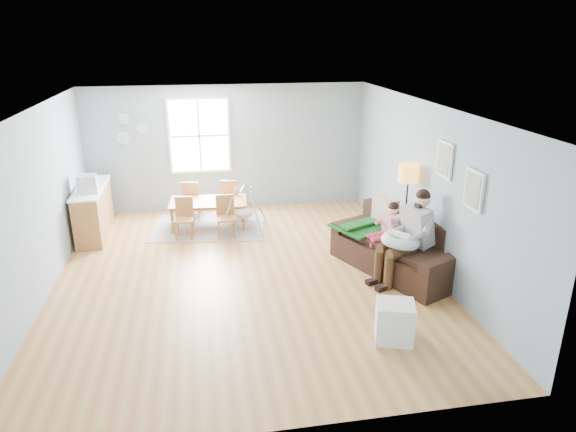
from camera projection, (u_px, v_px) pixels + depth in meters
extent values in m
cube|color=#AF6F3E|center=(246.00, 277.00, 8.37)|extent=(8.40, 9.40, 0.08)
cube|color=silver|center=(240.00, 87.00, 7.33)|extent=(8.40, 9.40, 0.60)
cube|color=#809AA7|center=(225.00, 138.00, 12.21)|extent=(8.40, 0.08, 3.90)
cube|color=#809AA7|center=(305.00, 396.00, 3.58)|extent=(8.40, 0.08, 3.90)
cube|color=#809AA7|center=(491.00, 183.00, 8.58)|extent=(0.08, 9.40, 3.90)
cube|color=white|center=(199.00, 136.00, 10.91)|extent=(1.32, 0.06, 1.62)
cube|color=white|center=(199.00, 136.00, 10.88)|extent=(1.20, 0.02, 1.50)
cube|color=white|center=(199.00, 136.00, 10.87)|extent=(1.20, 0.03, 0.04)
cube|color=white|center=(199.00, 136.00, 10.87)|extent=(0.04, 0.03, 1.50)
cube|color=white|center=(474.00, 190.00, 6.86)|extent=(0.04, 0.44, 0.54)
cube|color=slate|center=(472.00, 190.00, 6.85)|extent=(0.01, 0.36, 0.46)
cube|color=white|center=(445.00, 160.00, 7.62)|extent=(0.04, 0.44, 0.54)
cube|color=slate|center=(443.00, 160.00, 7.62)|extent=(0.01, 0.36, 0.46)
cylinder|color=#8FA2AB|center=(124.00, 119.00, 10.53)|extent=(0.24, 0.02, 0.24)
cylinder|color=#8FA2AB|center=(143.00, 128.00, 10.65)|extent=(0.26, 0.02, 0.26)
cylinder|color=#8FA2AB|center=(124.00, 138.00, 10.65)|extent=(0.28, 0.02, 0.28)
cube|color=black|center=(395.00, 258.00, 8.45)|extent=(1.77, 2.40, 0.44)
cube|color=black|center=(413.00, 228.00, 8.49)|extent=(1.10, 2.10, 0.45)
cube|color=black|center=(445.00, 263.00, 7.57)|extent=(0.95, 0.58, 0.17)
cube|color=black|center=(355.00, 223.00, 9.12)|extent=(0.95, 0.58, 0.17)
cube|color=#135516|center=(365.00, 226.00, 8.89)|extent=(1.26, 1.17, 0.04)
cube|color=#BBA68F|center=(385.00, 212.00, 8.86)|extent=(0.35, 0.53, 0.52)
cube|color=#9C9C9F|center=(417.00, 226.00, 8.03)|extent=(0.52, 0.58, 0.65)
sphere|color=#EDA991|center=(423.00, 199.00, 7.91)|extent=(0.24, 0.24, 0.24)
sphere|color=black|center=(423.00, 196.00, 7.89)|extent=(0.23, 0.23, 0.23)
cylinder|color=#3B2A15|center=(402.00, 252.00, 7.85)|extent=(0.53, 0.33, 0.17)
cylinder|color=#3B2A15|center=(392.00, 246.00, 8.04)|extent=(0.53, 0.33, 0.17)
cylinder|color=#3B2A15|center=(389.00, 272.00, 7.84)|extent=(0.14, 0.14, 0.55)
cylinder|color=#3B2A15|center=(379.00, 267.00, 8.03)|extent=(0.14, 0.14, 0.55)
cube|color=black|center=(383.00, 287.00, 7.88)|extent=(0.28, 0.19, 0.08)
cube|color=black|center=(374.00, 281.00, 8.07)|extent=(0.28, 0.19, 0.08)
torus|color=#CBE2FF|center=(400.00, 241.00, 7.91)|extent=(0.80, 0.79, 0.25)
cylinder|color=white|center=(401.00, 236.00, 7.89)|extent=(0.30, 0.33, 0.14)
sphere|color=#EDA991|center=(392.00, 232.00, 8.01)|extent=(0.12, 0.12, 0.12)
cube|color=silver|center=(391.00, 225.00, 8.45)|extent=(0.31, 0.34, 0.39)
sphere|color=#EDA991|center=(393.00, 209.00, 8.38)|extent=(0.18, 0.18, 0.18)
sphere|color=black|center=(394.00, 207.00, 8.37)|extent=(0.18, 0.18, 0.18)
cylinder|color=#D43359|center=(380.00, 239.00, 8.34)|extent=(0.34, 0.19, 0.10)
cylinder|color=#D43359|center=(375.00, 236.00, 8.47)|extent=(0.34, 0.19, 0.10)
cylinder|color=#D43359|center=(372.00, 251.00, 8.34)|extent=(0.08, 0.08, 0.32)
cylinder|color=#D43359|center=(366.00, 247.00, 8.47)|extent=(0.08, 0.08, 0.32)
cylinder|color=black|center=(402.00, 255.00, 9.06)|extent=(0.29, 0.29, 0.03)
cylinder|color=black|center=(405.00, 217.00, 8.82)|extent=(0.03, 0.03, 1.47)
cylinder|color=#FA9D34|center=(409.00, 173.00, 8.55)|extent=(0.34, 0.34, 0.29)
cube|color=white|center=(395.00, 322.00, 6.54)|extent=(0.57, 0.54, 0.52)
cube|color=black|center=(378.00, 321.00, 6.56)|extent=(0.13, 0.35, 0.42)
cube|color=gray|center=(209.00, 226.00, 10.45)|extent=(2.41, 1.95, 0.01)
imported|color=brown|center=(209.00, 214.00, 10.36)|extent=(1.58, 0.96, 0.54)
cube|color=#996434|center=(184.00, 220.00, 9.72)|extent=(0.39, 0.39, 0.03)
cube|color=#996434|center=(184.00, 206.00, 9.80)|extent=(0.34, 0.07, 0.39)
cylinder|color=#996434|center=(176.00, 232.00, 9.64)|extent=(0.04, 0.04, 0.38)
cylinder|color=#996434|center=(191.00, 232.00, 9.66)|extent=(0.04, 0.04, 0.38)
cylinder|color=#996434|center=(178.00, 226.00, 9.91)|extent=(0.04, 0.04, 0.38)
cylinder|color=#996434|center=(193.00, 226.00, 9.93)|extent=(0.04, 0.04, 0.38)
cube|color=#996434|center=(226.00, 218.00, 9.75)|extent=(0.37, 0.37, 0.04)
cube|color=#996434|center=(225.00, 205.00, 9.83)|extent=(0.35, 0.04, 0.40)
cylinder|color=#996434|center=(219.00, 231.00, 9.65)|extent=(0.04, 0.04, 0.39)
cylinder|color=#996434|center=(235.00, 230.00, 9.70)|extent=(0.04, 0.04, 0.39)
cylinder|color=#996434|center=(218.00, 226.00, 9.93)|extent=(0.04, 0.04, 0.39)
cylinder|color=#996434|center=(234.00, 225.00, 9.98)|extent=(0.04, 0.04, 0.39)
cube|color=#996434|center=(192.00, 199.00, 10.88)|extent=(0.42, 0.42, 0.03)
cube|color=#996434|center=(190.00, 191.00, 10.65)|extent=(0.35, 0.09, 0.40)
cylinder|color=#996434|center=(201.00, 205.00, 11.09)|extent=(0.04, 0.04, 0.39)
cylinder|color=#996434|center=(187.00, 205.00, 11.08)|extent=(0.04, 0.04, 0.39)
cylinder|color=#996434|center=(199.00, 210.00, 10.81)|extent=(0.04, 0.04, 0.39)
cylinder|color=#996434|center=(185.00, 210.00, 10.81)|extent=(0.04, 0.04, 0.39)
cube|color=#996434|center=(230.00, 198.00, 10.91)|extent=(0.43, 0.43, 0.04)
cube|color=#996434|center=(229.00, 190.00, 10.67)|extent=(0.36, 0.09, 0.41)
cylinder|color=#996434|center=(238.00, 204.00, 11.13)|extent=(0.04, 0.04, 0.40)
cylinder|color=#996434|center=(224.00, 205.00, 11.12)|extent=(0.04, 0.04, 0.40)
cylinder|color=#996434|center=(237.00, 209.00, 10.84)|extent=(0.04, 0.04, 0.40)
cylinder|color=#996434|center=(223.00, 209.00, 10.83)|extent=(0.04, 0.04, 0.40)
cube|color=brown|center=(94.00, 211.00, 9.89)|extent=(0.49, 1.69, 0.94)
cube|color=white|center=(90.00, 188.00, 9.73)|extent=(0.53, 1.73, 0.04)
cube|color=#AFB0B5|center=(87.00, 184.00, 9.37)|extent=(0.37, 0.35, 0.32)
cube|color=black|center=(78.00, 184.00, 9.33)|extent=(0.05, 0.26, 0.22)
cylinder|color=#AFB0B5|center=(243.00, 189.00, 9.91)|extent=(0.14, 0.50, 0.04)
ellipsoid|color=beige|center=(243.00, 213.00, 10.08)|extent=(0.36, 0.36, 0.22)
cylinder|color=#AFB0B5|center=(243.00, 201.00, 9.99)|extent=(0.01, 0.01, 0.40)
cylinder|color=#AFB0B5|center=(227.00, 214.00, 9.80)|extent=(0.37, 0.26, 0.88)
cylinder|color=#AFB0B5|center=(256.00, 215.00, 9.78)|extent=(0.25, 0.38, 0.88)
cylinder|color=#AFB0B5|center=(231.00, 205.00, 10.33)|extent=(0.25, 0.38, 0.88)
cylinder|color=#AFB0B5|center=(259.00, 205.00, 10.31)|extent=(0.37, 0.26, 0.88)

